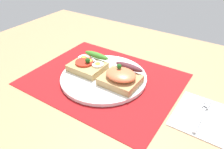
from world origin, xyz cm
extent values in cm
cube|color=tan|center=(0.00, 0.00, -1.60)|extent=(120.00, 90.00, 3.20)
cube|color=#A51519|center=(0.00, 0.00, 0.15)|extent=(43.96, 34.82, 0.30)
cylinder|color=white|center=(0.00, 0.00, 0.84)|extent=(25.89, 25.89, 1.07)
cube|color=tan|center=(-6.18, 0.13, 2.39)|extent=(10.39, 8.68, 2.04)
cylinder|color=red|center=(-7.25, -0.28, 3.71)|extent=(5.64, 5.64, 0.60)
ellipsoid|color=#3E8528|center=(-6.18, 4.87, 4.31)|extent=(9.14, 2.20, 1.80)
sphere|color=#1E5919|center=(-5.88, 0.13, 4.81)|extent=(1.60, 1.60, 1.60)
cylinder|color=white|center=(-9.30, 2.23, 3.66)|extent=(3.65, 3.65, 0.50)
cylinder|color=yellow|center=(-9.30, 2.23, 3.99)|extent=(1.64, 1.64, 0.16)
cylinder|color=white|center=(-6.18, 1.34, 3.66)|extent=(3.65, 3.65, 0.50)
cylinder|color=yellow|center=(-6.18, 1.34, 3.99)|extent=(1.64, 1.64, 0.16)
cylinder|color=white|center=(-3.07, 1.27, 3.66)|extent=(3.65, 3.65, 0.50)
cylinder|color=yellow|center=(-3.07, 1.27, 3.99)|extent=(1.64, 1.64, 0.16)
cube|color=tan|center=(6.18, -0.60, 2.42)|extent=(10.60, 8.95, 2.10)
ellipsoid|color=#F37347|center=(6.51, -0.84, 4.61)|extent=(8.69, 7.16, 2.27)
ellipsoid|color=#56272D|center=(6.18, 4.28, 4.37)|extent=(9.01, 2.20, 1.80)
sphere|color=#1E5919|center=(5.38, 0.00, 6.44)|extent=(1.40, 1.40, 1.40)
cube|color=white|center=(29.57, 0.09, 0.30)|extent=(13.52, 14.72, 0.60)
cube|color=#B7B7BC|center=(29.01, -1.90, 0.76)|extent=(0.80, 9.98, 0.32)
cube|color=#B7B7BC|center=(29.01, 3.29, 0.76)|extent=(1.50, 1.20, 0.32)
cube|color=#B7B7BC|center=(28.36, 5.29, 0.76)|extent=(0.32, 2.80, 0.32)
cube|color=#B7B7BC|center=(29.01, 5.29, 0.76)|extent=(0.32, 2.80, 0.32)
cube|color=#B7B7BC|center=(29.66, 5.29, 0.76)|extent=(0.32, 2.80, 0.32)
camera|label=1|loc=(32.26, -44.58, 37.91)|focal=35.23mm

